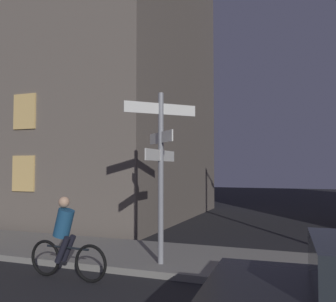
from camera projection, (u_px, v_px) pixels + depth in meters
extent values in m
cube|color=gray|center=(210.00, 262.00, 8.24)|extent=(40.00, 2.76, 0.14)
cylinder|color=gray|center=(161.00, 177.00, 7.91)|extent=(0.12, 0.12, 3.68)
cube|color=white|center=(161.00, 109.00, 7.98)|extent=(1.21, 1.21, 0.24)
cube|color=white|center=(161.00, 137.00, 7.95)|extent=(0.87, 0.87, 0.24)
cube|color=white|center=(161.00, 155.00, 7.94)|extent=(0.03, 1.63, 0.24)
sphere|color=#F9EFCC|center=(217.00, 284.00, 4.88)|extent=(0.16, 0.16, 0.16)
torus|color=black|center=(91.00, 263.00, 6.98)|extent=(0.72, 0.10, 0.72)
torus|color=black|center=(45.00, 258.00, 7.42)|extent=(0.72, 0.10, 0.72)
cylinder|color=black|center=(67.00, 248.00, 7.22)|extent=(1.00, 0.10, 0.04)
cylinder|color=navy|center=(64.00, 223.00, 7.28)|extent=(0.47, 0.34, 0.61)
sphere|color=tan|center=(64.00, 202.00, 7.30)|extent=(0.22, 0.22, 0.22)
cylinder|color=black|center=(68.00, 248.00, 7.32)|extent=(0.35, 0.14, 0.55)
cylinder|color=black|center=(62.00, 250.00, 7.15)|extent=(0.35, 0.14, 0.55)
cube|color=#6B6056|center=(53.00, 76.00, 18.18)|extent=(13.89, 9.90, 13.49)
cube|color=#F2C672|center=(23.00, 173.00, 12.32)|extent=(0.90, 0.06, 1.20)
cube|color=#F2C672|center=(25.00, 111.00, 12.42)|extent=(0.90, 0.06, 1.20)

